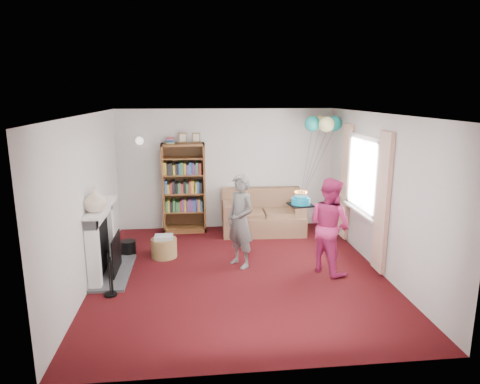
{
  "coord_description": "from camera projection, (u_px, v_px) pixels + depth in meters",
  "views": [
    {
      "loc": [
        -0.67,
        -6.33,
        2.79
      ],
      "look_at": [
        0.08,
        0.6,
        1.19
      ],
      "focal_mm": 32.0,
      "sensor_mm": 36.0,
      "label": 1
    }
  ],
  "objects": [
    {
      "name": "wall_left",
      "position": [
        87.0,
        201.0,
        6.31
      ],
      "size": [
        0.02,
        5.0,
        2.5
      ],
      "primitive_type": "cube",
      "color": "silver",
      "rests_on": "ground"
    },
    {
      "name": "wicker_basket",
      "position": [
        164.0,
        247.0,
        7.47
      ],
      "size": [
        0.45,
        0.45,
        0.39
      ],
      "rotation": [
        0.0,
        0.0,
        -0.01
      ],
      "color": "olive",
      "rests_on": "ground"
    },
    {
      "name": "balloons",
      "position": [
        323.0,
        124.0,
        8.43
      ],
      "size": [
        0.85,
        0.74,
        1.71
      ],
      "color": "#3F3F3F",
      "rests_on": "ground"
    },
    {
      "name": "birthday_cake",
      "position": [
        301.0,
        201.0,
        6.72
      ],
      "size": [
        0.36,
        0.36,
        0.22
      ],
      "rotation": [
        0.0,
        0.0,
        0.16
      ],
      "color": "black",
      "rests_on": "ground"
    },
    {
      "name": "wall_sconce",
      "position": [
        139.0,
        141.0,
        8.51
      ],
      "size": [
        0.16,
        0.23,
        0.16
      ],
      "color": "gold",
      "rests_on": "ground"
    },
    {
      "name": "sofa",
      "position": [
        263.0,
        216.0,
        8.83
      ],
      "size": [
        1.65,
        0.87,
        0.87
      ],
      "rotation": [
        0.0,
        0.0,
        -0.04
      ],
      "color": "brown",
      "rests_on": "ground"
    },
    {
      "name": "ground",
      "position": [
        239.0,
        273.0,
        6.83
      ],
      "size": [
        5.0,
        5.0,
        0.0
      ],
      "primitive_type": "plane",
      "color": "#34070D",
      "rests_on": "ground"
    },
    {
      "name": "mantel_vase",
      "position": [
        94.0,
        200.0,
        6.17
      ],
      "size": [
        0.37,
        0.37,
        0.36
      ],
      "primitive_type": "imported",
      "rotation": [
        0.0,
        0.0,
        -0.08
      ],
      "color": "beige",
      "rests_on": "fireplace"
    },
    {
      "name": "window_bay",
      "position": [
        363.0,
        188.0,
        7.37
      ],
      "size": [
        0.14,
        2.02,
        2.2
      ],
      "color": "white",
      "rests_on": "ground"
    },
    {
      "name": "wall_right",
      "position": [
        381.0,
        193.0,
        6.78
      ],
      "size": [
        0.02,
        5.0,
        2.5
      ],
      "primitive_type": "cube",
      "color": "silver",
      "rests_on": "ground"
    },
    {
      "name": "person_magenta",
      "position": [
        329.0,
        225.0,
        6.74
      ],
      "size": [
        0.88,
        0.94,
        1.53
      ],
      "primitive_type": "imported",
      "rotation": [
        0.0,
        0.0,
        2.1
      ],
      "color": "#B92560",
      "rests_on": "ground"
    },
    {
      "name": "ceiling",
      "position": [
        239.0,
        114.0,
        6.27
      ],
      "size": [
        4.5,
        5.0,
        0.01
      ],
      "primitive_type": "cube",
      "color": "white",
      "rests_on": "wall_back"
    },
    {
      "name": "person_striped",
      "position": [
        241.0,
        221.0,
        6.96
      ],
      "size": [
        0.63,
        0.67,
        1.54
      ],
      "primitive_type": "imported",
      "rotation": [
        0.0,
        0.0,
        -0.96
      ],
      "color": "black",
      "rests_on": "ground"
    },
    {
      "name": "fireplace",
      "position": [
        105.0,
        243.0,
        6.68
      ],
      "size": [
        0.55,
        1.8,
        1.12
      ],
      "color": "#3F3F42",
      "rests_on": "ground"
    },
    {
      "name": "wall_back",
      "position": [
        227.0,
        169.0,
        8.98
      ],
      "size": [
        4.5,
        0.02,
        2.5
      ],
      "primitive_type": "cube",
      "color": "silver",
      "rests_on": "ground"
    },
    {
      "name": "bookcase",
      "position": [
        184.0,
        189.0,
        8.76
      ],
      "size": [
        0.87,
        0.42,
        2.04
      ],
      "color": "#472B14",
      "rests_on": "ground"
    }
  ]
}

